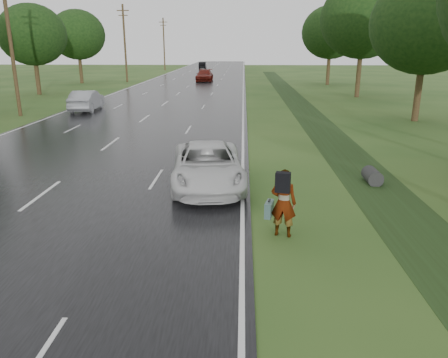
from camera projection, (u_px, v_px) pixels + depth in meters
The scene contains 18 objects.
road at pixel (184, 89), 49.96m from camera, with size 14.00×180.00×0.04m, color black.
edge_stripe_east at pixel (243, 89), 49.67m from camera, with size 0.12×180.00×0.01m, color silver.
edge_stripe_west at pixel (126, 89), 50.23m from camera, with size 0.12×180.00×0.01m, color silver.
center_line at pixel (184, 89), 49.95m from camera, with size 0.12×180.00×0.01m, color silver.
drainage_ditch at pixel (328, 135), 24.37m from camera, with size 2.20×120.00×0.56m.
utility_pole_mid at pixel (10, 40), 29.72m from camera, with size 1.60×0.26×10.00m.
utility_pole_far at pixel (125, 42), 58.37m from camera, with size 1.60×0.26×10.00m.
utility_pole_distant at pixel (164, 43), 87.02m from camera, with size 1.60×0.26×10.00m.
tree_east_c at pixel (427, 24), 27.35m from camera, with size 7.00×7.00×9.29m.
tree_east_d at pixel (363, 19), 40.44m from camera, with size 8.00×8.00×10.76m.
tree_east_f at pixel (331, 32), 54.05m from camera, with size 7.20×7.20×9.62m.
tree_west_d at pixel (32, 35), 43.11m from camera, with size 6.60×6.60×8.80m.
tree_west_f at pixel (77, 35), 56.41m from camera, with size 7.00×7.00×9.29m.
pedestrian at pixel (283, 202), 11.34m from camera, with size 0.88×0.87×1.83m.
white_pickup at pixel (208, 165), 15.43m from camera, with size 2.43×5.28×1.47m, color silver.
silver_sedan at pixel (87, 100), 33.25m from camera, with size 1.63×4.67×1.54m, color gray.
far_car_red at pixel (205, 75), 60.57m from camera, with size 2.19×5.40×1.57m, color maroon.
far_car_dark at pixel (203, 65), 93.26m from camera, with size 1.46×4.19×1.38m, color black.
Camera 1 is at (6.72, -5.54, 4.85)m, focal length 35.00 mm.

